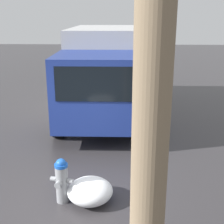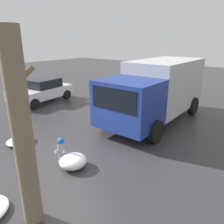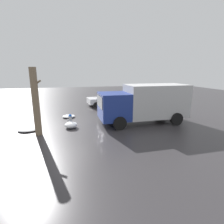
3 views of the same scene
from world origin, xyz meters
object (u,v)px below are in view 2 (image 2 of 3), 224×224
at_px(tree_trunk, 23,135).
at_px(parked_car, 42,90).
at_px(delivery_truck, 157,89).
at_px(fire_hydrant, 61,150).

bearing_deg(tree_trunk, parked_car, 54.50).
bearing_deg(delivery_truck, fire_hydrant, 84.67).
relative_size(fire_hydrant, parked_car, 0.21).
height_order(fire_hydrant, delivery_truck, delivery_truck).
height_order(tree_trunk, delivery_truck, tree_trunk).
relative_size(tree_trunk, parked_car, 1.00).
xyz_separation_m(tree_trunk, parked_car, (5.83, 8.18, -1.30)).
relative_size(tree_trunk, delivery_truck, 0.62).
bearing_deg(parked_car, delivery_truck, -174.98).
distance_m(fire_hydrant, delivery_truck, 5.58).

